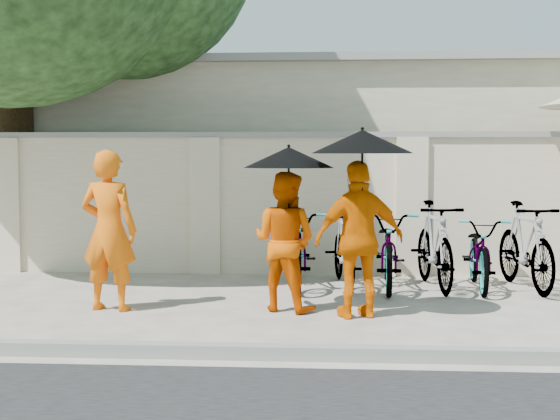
{
  "coord_description": "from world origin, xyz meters",
  "views": [
    {
      "loc": [
        0.85,
        -8.24,
        1.74
      ],
      "look_at": [
        0.25,
        0.86,
        1.1
      ],
      "focal_mm": 50.0,
      "sensor_mm": 36.0,
      "label": 1
    }
  ],
  "objects": [
    {
      "name": "compound_wall",
      "position": [
        1.0,
        3.2,
        1.0
      ],
      "size": [
        20.0,
        0.3,
        2.0
      ],
      "primitive_type": "cube",
      "color": "beige",
      "rests_on": "ground"
    },
    {
      "name": "bike_3",
      "position": [
        2.19,
        1.96,
        0.57
      ],
      "size": [
        0.73,
        1.95,
        1.15
      ],
      "primitive_type": "imported",
      "rotation": [
        0.0,
        0.0,
        0.1
      ],
      "color": "gray",
      "rests_on": "ground"
    },
    {
      "name": "bike_0",
      "position": [
        0.43,
        2.01,
        0.51
      ],
      "size": [
        0.76,
        1.98,
        1.02
      ],
      "primitive_type": "imported",
      "rotation": [
        0.0,
        0.0,
        0.04
      ],
      "color": "gray",
      "rests_on": "ground"
    },
    {
      "name": "bike_1",
      "position": [
        1.02,
        2.09,
        0.52
      ],
      "size": [
        0.7,
        1.77,
        1.03
      ],
      "primitive_type": "imported",
      "rotation": [
        0.0,
        0.0,
        0.13
      ],
      "color": "gray",
      "rests_on": "ground"
    },
    {
      "name": "ground",
      "position": [
        0.0,
        0.0,
        0.0
      ],
      "size": [
        80.0,
        80.0,
        0.0
      ],
      "primitive_type": "plane",
      "color": "#BFB29E"
    },
    {
      "name": "bike_2",
      "position": [
        1.6,
        1.92,
        0.51
      ],
      "size": [
        0.78,
        1.99,
        1.03
      ],
      "primitive_type": "imported",
      "rotation": [
        0.0,
        0.0,
        -0.05
      ],
      "color": "gray",
      "rests_on": "ground"
    },
    {
      "name": "building_behind",
      "position": [
        2.0,
        7.0,
        1.6
      ],
      "size": [
        14.0,
        6.0,
        3.2
      ],
      "primitive_type": "cube",
      "color": "beige",
      "rests_on": "ground"
    },
    {
      "name": "monk_left",
      "position": [
        -1.64,
        0.29,
        0.9
      ],
      "size": [
        0.72,
        0.54,
        1.8
      ],
      "primitive_type": "imported",
      "rotation": [
        0.0,
        0.0,
        2.96
      ],
      "color": "orange",
      "rests_on": "ground"
    },
    {
      "name": "parasol_right",
      "position": [
        1.17,
        -0.0,
        1.88
      ],
      "size": [
        1.08,
        1.08,
        1.05
      ],
      "color": "black",
      "rests_on": "ground"
    },
    {
      "name": "bike_5",
      "position": [
        3.36,
        1.98,
        0.57
      ],
      "size": [
        0.78,
        1.95,
        1.14
      ],
      "primitive_type": "imported",
      "rotation": [
        0.0,
        0.0,
        0.13
      ],
      "color": "gray",
      "rests_on": "ground"
    },
    {
      "name": "bike_4",
      "position": [
        2.77,
        1.95,
        0.47
      ],
      "size": [
        0.76,
        1.84,
        0.95
      ],
      "primitive_type": "imported",
      "rotation": [
        0.0,
        0.0,
        -0.07
      ],
      "color": "gray",
      "rests_on": "ground"
    },
    {
      "name": "kerb",
      "position": [
        0.0,
        -1.7,
        0.06
      ],
      "size": [
        40.0,
        0.16,
        0.12
      ],
      "primitive_type": "cube",
      "color": "gray",
      "rests_on": "ground"
    },
    {
      "name": "monk_center",
      "position": [
        0.33,
        0.41,
        0.78
      ],
      "size": [
        0.94,
        0.85,
        1.56
      ],
      "primitive_type": "imported",
      "rotation": [
        0.0,
        0.0,
        2.71
      ],
      "color": "#D95100",
      "rests_on": "ground"
    },
    {
      "name": "parasol_center",
      "position": [
        0.38,
        0.33,
        1.72
      ],
      "size": [
        1.0,
        1.0,
        0.95
      ],
      "color": "black",
      "rests_on": "ground"
    },
    {
      "name": "monk_right",
      "position": [
        1.15,
        0.08,
        0.84
      ],
      "size": [
        1.07,
        0.7,
        1.69
      ],
      "primitive_type": "imported",
      "rotation": [
        0.0,
        0.0,
        3.46
      ],
      "color": "#E26400",
      "rests_on": "ground"
    }
  ]
}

